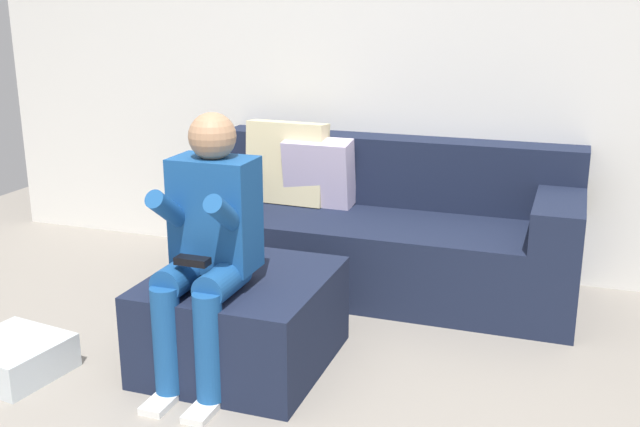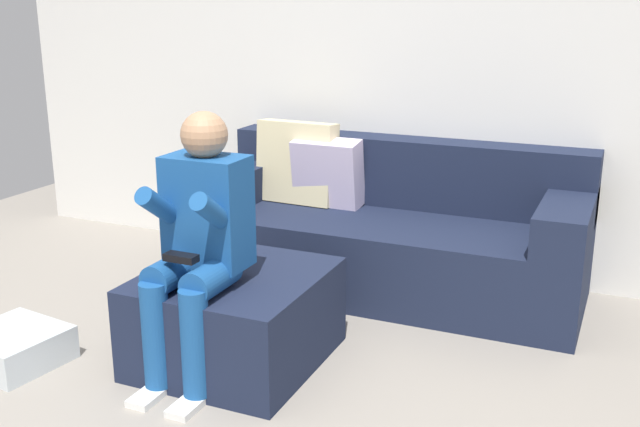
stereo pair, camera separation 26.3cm
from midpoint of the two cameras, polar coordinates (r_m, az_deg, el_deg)
wall_back at (r=4.53m, az=1.89°, el=11.65°), size 5.11×0.10×2.49m
couch_sectional at (r=4.25m, az=2.87°, el=-1.24°), size 2.13×0.85×0.91m
ottoman at (r=3.41m, az=-8.20°, el=-8.09°), size 0.76×0.80×0.42m
person_seated at (r=3.13m, az=-11.05°, el=-2.08°), size 0.35×0.56×1.16m
storage_bin at (r=3.65m, az=-24.37°, el=-10.03°), size 0.46×0.44×0.16m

